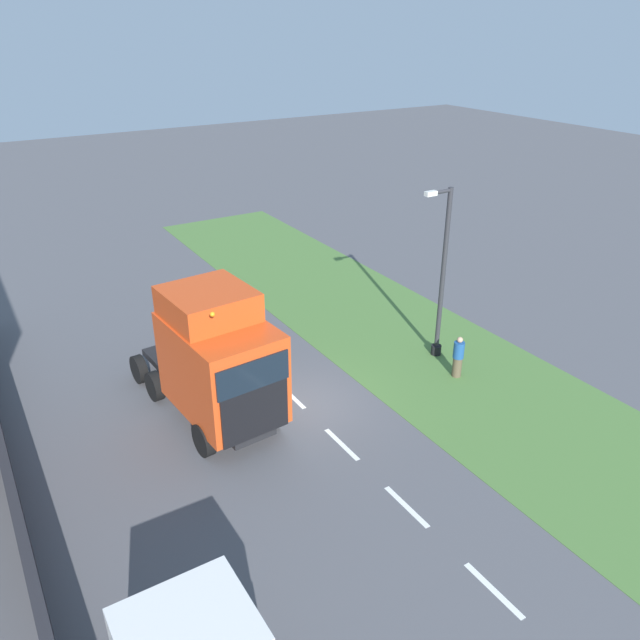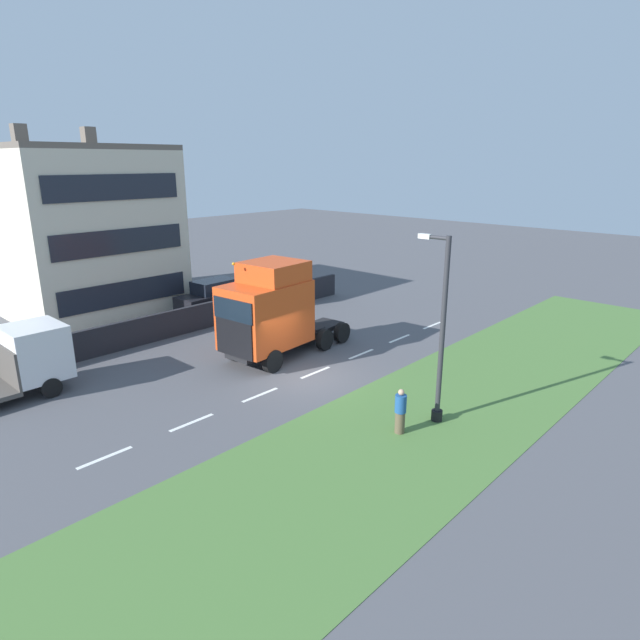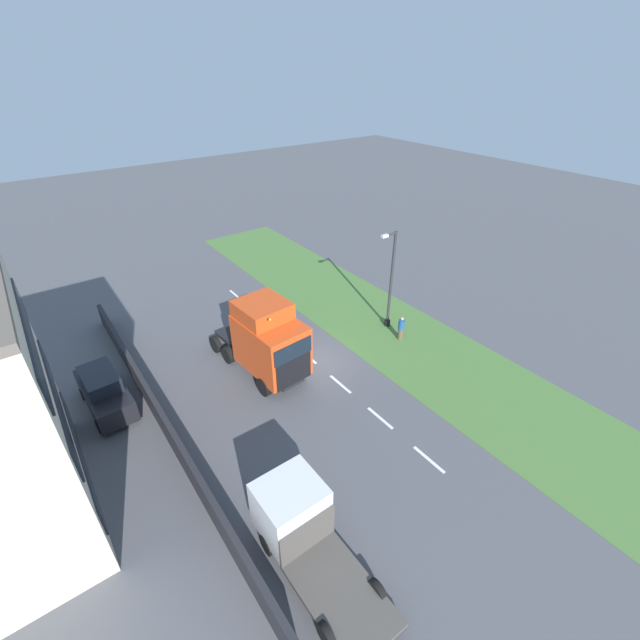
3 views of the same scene
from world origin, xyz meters
TOP-DOWN VIEW (x-y plane):
  - ground_plane at (0.00, 0.00)m, footprint 120.00×120.00m
  - grass_verge at (-6.00, 0.00)m, footprint 7.00×44.00m
  - lane_markings at (0.00, -0.70)m, footprint 0.16×21.00m
  - boundary_wall at (9.00, 0.00)m, footprint 0.25×24.00m
  - lorry_cab at (2.69, -0.53)m, footprint 3.19×7.29m
  - flatbed_truck at (6.90, 8.70)m, footprint 2.37×5.94m
  - parked_car at (10.75, -3.19)m, footprint 2.06×4.60m
  - lamp_post at (-6.22, -0.38)m, footprint 1.32×0.39m
  - pedestrian at (-5.83, 1.27)m, footprint 0.39×0.39m

SIDE VIEW (x-z plane):
  - ground_plane at x=0.00m, z-range 0.00..0.00m
  - lane_markings at x=0.00m, z-range 0.00..0.00m
  - grass_verge at x=-6.00m, z-range 0.00..0.01m
  - boundary_wall at x=9.00m, z-range 0.00..1.41m
  - pedestrian at x=-5.83m, z-range -0.02..1.59m
  - parked_car at x=10.75m, z-range -0.04..2.11m
  - flatbed_truck at x=6.90m, z-range 0.08..2.80m
  - lorry_cab at x=2.69m, z-range -0.05..4.67m
  - lamp_post at x=-6.22m, z-range -0.34..6.27m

